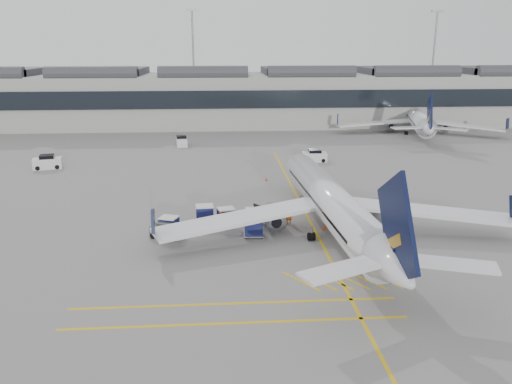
{
  "coord_description": "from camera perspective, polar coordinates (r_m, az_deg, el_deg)",
  "views": [
    {
      "loc": [
        1.32,
        -40.22,
        16.61
      ],
      "look_at": [
        4.39,
        3.11,
        4.0
      ],
      "focal_mm": 35.0,
      "sensor_mm": 36.0,
      "label": 1
    }
  ],
  "objects": [
    {
      "name": "safety_cone_engine",
      "position": [
        47.78,
        7.85,
        -3.99
      ],
      "size": [
        0.37,
        0.37,
        0.51
      ],
      "primitive_type": "cone",
      "color": "#F24C0A",
      "rests_on": "ground"
    },
    {
      "name": "light_masts",
      "position": [
        126.27,
        -5.61,
        15.15
      ],
      "size": [
        113.0,
        0.6,
        25.45
      ],
      "color": "slate",
      "rests_on": "ground"
    },
    {
      "name": "airliner_main",
      "position": [
        46.26,
        8.71,
        -1.37
      ],
      "size": [
        32.82,
        35.93,
        9.55
      ],
      "rotation": [
        0.0,
        0.0,
        0.05
      ],
      "color": "silver",
      "rests_on": "ground"
    },
    {
      "name": "ground",
      "position": [
        43.54,
        -5.52,
        -6.32
      ],
      "size": [
        220.0,
        220.0,
        0.0
      ],
      "primitive_type": "plane",
      "color": "gray",
      "rests_on": "ground"
    },
    {
      "name": "service_van_mid",
      "position": [
        88.71,
        -8.52,
        5.76
      ],
      "size": [
        2.3,
        3.8,
        1.84
      ],
      "rotation": [
        0.0,
        0.0,
        1.72
      ],
      "color": "silver",
      "rests_on": "ground"
    },
    {
      "name": "baggage_cart_d",
      "position": [
        48.88,
        -5.88,
        -2.51
      ],
      "size": [
        1.9,
        1.61,
        1.88
      ],
      "rotation": [
        0.0,
        0.0,
        0.08
      ],
      "color": "gray",
      "rests_on": "ground"
    },
    {
      "name": "service_van_left",
      "position": [
        77.0,
        -22.73,
        3.14
      ],
      "size": [
        4.18,
        2.74,
        1.98
      ],
      "rotation": [
        0.0,
        0.0,
        0.23
      ],
      "color": "silver",
      "rests_on": "ground"
    },
    {
      "name": "apron_markings",
      "position": [
        53.6,
        5.47,
        -1.93
      ],
      "size": [
        0.25,
        60.0,
        0.01
      ],
      "primitive_type": "cube",
      "color": "gold",
      "rests_on": "ground"
    },
    {
      "name": "airliner_far",
      "position": [
        105.27,
        18.04,
        7.85
      ],
      "size": [
        31.35,
        34.69,
        9.42
      ],
      "rotation": [
        0.0,
        0.0,
        -0.26
      ],
      "color": "silver",
      "rests_on": "ground"
    },
    {
      "name": "baggage_cart_a",
      "position": [
        48.17,
        -3.42,
        -2.81
      ],
      "size": [
        1.99,
        1.78,
        1.78
      ],
      "rotation": [
        0.0,
        0.0,
        0.26
      ],
      "color": "gray",
      "rests_on": "ground"
    },
    {
      "name": "terminal",
      "position": [
        112.64,
        -4.8,
        10.8
      ],
      "size": [
        200.0,
        20.45,
        12.4
      ],
      "color": "#9E9E99",
      "rests_on": "ground"
    },
    {
      "name": "ramp_agent_b",
      "position": [
        47.26,
        -4.02,
        -3.29
      ],
      "size": [
        0.91,
        0.74,
        1.77
      ],
      "primitive_type": "imported",
      "rotation": [
        0.0,
        0.0,
        3.22
      ],
      "color": "red",
      "rests_on": "ground"
    },
    {
      "name": "belt_loader",
      "position": [
        49.29,
        0.4,
        -2.86
      ],
      "size": [
        4.44,
        1.68,
        1.8
      ],
      "rotation": [
        0.0,
        0.0,
        0.06
      ],
      "color": "silver",
      "rests_on": "ground"
    },
    {
      "name": "baggage_cart_c",
      "position": [
        46.48,
        -9.9,
        -3.77
      ],
      "size": [
        2.04,
        1.87,
        1.75
      ],
      "rotation": [
        0.0,
        0.0,
        -0.37
      ],
      "color": "gray",
      "rests_on": "ground"
    },
    {
      "name": "ramp_agent_a",
      "position": [
        48.73,
        3.81,
        -2.64
      ],
      "size": [
        0.76,
        0.61,
        1.82
      ],
      "primitive_type": "imported",
      "rotation": [
        0.0,
        0.0,
        0.3
      ],
      "color": "#E1590B",
      "rests_on": "ground"
    },
    {
      "name": "pushback_tug",
      "position": [
        46.05,
        -10.21,
        -4.35
      ],
      "size": [
        3.05,
        2.53,
        1.48
      ],
      "rotation": [
        0.0,
        0.0,
        -0.43
      ],
      "color": "#4B4E42",
      "rests_on": "ground"
    },
    {
      "name": "service_van_right",
      "position": [
        76.05,
        6.72,
        4.1
      ],
      "size": [
        3.64,
        1.89,
        1.85
      ],
      "rotation": [
        0.0,
        0.0,
        -0.03
      ],
      "color": "silver",
      "rests_on": "ground"
    },
    {
      "name": "baggage_cart_b",
      "position": [
        45.38,
        -0.25,
        -3.93
      ],
      "size": [
        1.9,
        1.62,
        1.87
      ],
      "rotation": [
        0.0,
        0.0,
        -0.09
      ],
      "color": "gray",
      "rests_on": "ground"
    },
    {
      "name": "safety_cone_nose",
      "position": [
        64.58,
        1.18,
        1.5
      ],
      "size": [
        0.34,
        0.34,
        0.47
      ],
      "primitive_type": "cone",
      "color": "#F24C0A",
      "rests_on": "ground"
    }
  ]
}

